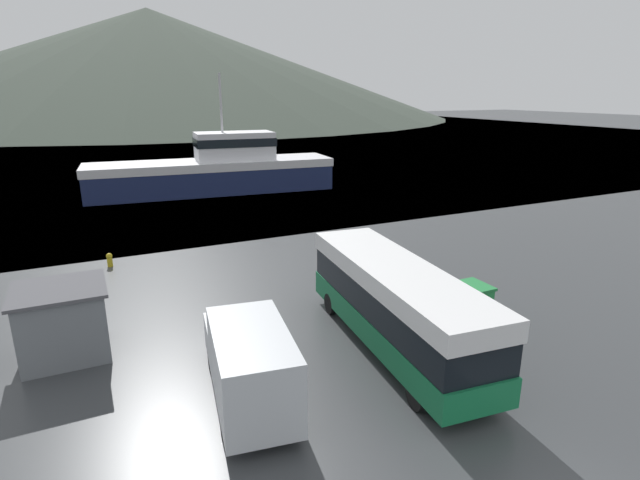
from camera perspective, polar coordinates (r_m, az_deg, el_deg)
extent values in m
plane|color=slate|center=(150.15, -22.69, 11.84)|extent=(240.00, 240.00, 0.00)
cone|color=#3D473D|center=(204.94, -18.75, 18.53)|extent=(215.22, 215.22, 38.17)
cube|color=#146B3D|center=(18.89, 8.54, -9.53)|extent=(3.61, 10.49, 0.97)
cube|color=black|center=(18.46, 8.68, -6.63)|extent=(3.54, 10.28, 1.11)
cube|color=white|center=(18.13, 8.80, -4.02)|extent=(3.61, 10.49, 0.69)
cube|color=black|center=(22.88, 2.54, -2.34)|extent=(2.26, 0.29, 1.49)
cylinder|color=black|center=(21.62, 1.27, -7.27)|extent=(0.39, 0.93, 0.90)
cylinder|color=black|center=(22.47, 6.72, -6.42)|extent=(0.39, 0.93, 0.90)
cylinder|color=black|center=(15.93, 11.06, -17.04)|extent=(0.39, 0.93, 0.90)
cylinder|color=black|center=(17.08, 17.88, -15.10)|extent=(0.39, 0.93, 0.90)
cube|color=silver|center=(15.14, -7.76, -14.25)|extent=(2.77, 4.59, 2.24)
cube|color=silver|center=(18.06, -9.38, -10.75)|extent=(2.40, 2.15, 1.23)
cube|color=black|center=(16.80, -9.10, -9.06)|extent=(1.82, 0.33, 0.79)
cylinder|color=black|center=(18.06, -12.29, -13.15)|extent=(0.32, 0.72, 0.70)
cylinder|color=black|center=(18.26, -6.11, -12.48)|extent=(0.32, 0.72, 0.70)
cylinder|color=black|center=(14.85, -10.80, -20.29)|extent=(0.32, 0.72, 0.70)
cylinder|color=black|center=(15.10, -3.08, -19.29)|extent=(0.32, 0.72, 0.70)
cube|color=#19234C|center=(48.64, -12.19, 7.12)|extent=(22.77, 7.12, 2.99)
cube|color=silver|center=(48.47, -12.27, 8.42)|extent=(23.00, 7.20, 0.75)
cube|color=silver|center=(48.65, -9.75, 10.56)|extent=(7.46, 4.23, 2.57)
cube|color=black|center=(48.61, -9.77, 11.01)|extent=(7.61, 4.35, 0.77)
cylinder|color=#B2B2B7|center=(48.22, -11.28, 15.10)|extent=(0.20, 0.20, 5.27)
cube|color=green|center=(22.75, 16.93, -6.51)|extent=(1.23, 1.39, 1.09)
cube|color=#227D3C|center=(22.53, 17.06, -5.09)|extent=(1.36, 1.53, 0.12)
cube|color=slate|center=(20.25, -27.26, -8.46)|extent=(2.82, 2.65, 2.50)
cube|color=#4C4C51|center=(19.78, -27.76, -5.01)|extent=(3.10, 2.91, 0.12)
cylinder|color=#B29919|center=(29.61, -22.88, -2.33)|extent=(0.28, 0.28, 0.52)
sphere|color=#B29919|center=(29.50, -22.96, -1.70)|extent=(0.32, 0.32, 0.32)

